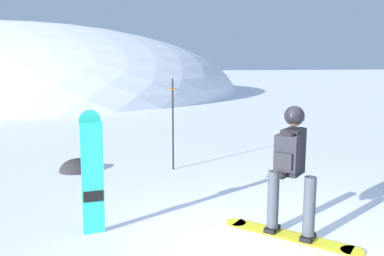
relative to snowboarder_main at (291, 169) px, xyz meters
The scene contains 6 objects.
ground_plane 1.08m from the snowboarder_main, 148.32° to the right, with size 300.00×300.00×0.00m, color white.
ridge_peak_main 29.09m from the snowboarder_main, 100.45° to the left, with size 33.24×29.92×10.52m.
snowboarder_main is the anchor object (origin of this frame).
spare_snowboard 2.53m from the snowboarder_main, 158.94° to the left, with size 0.28×0.20×1.65m.
piste_marker_near 3.80m from the snowboarder_main, 96.69° to the left, with size 0.20×0.20×1.97m.
rock_dark 4.99m from the snowboarder_main, 118.98° to the left, with size 0.77×0.65×0.54m.
Camera 1 is at (-2.30, -3.87, 2.21)m, focal length 37.12 mm.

